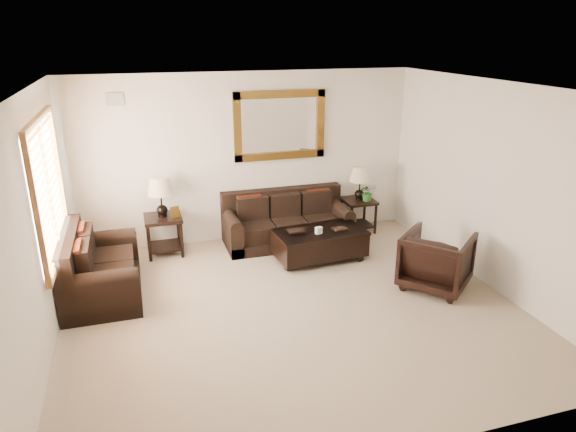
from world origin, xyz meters
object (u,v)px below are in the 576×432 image
object	(u,v)px
end_table_left	(162,205)
armchair	(437,258)
end_table_right	(359,190)
loveseat	(97,272)
coffee_table	(319,241)
sofa	(287,224)

from	to	relation	value
end_table_left	armchair	bearing A→B (deg)	-32.80
end_table_right	armchair	xyz separation A→B (m)	(0.13, -2.22, -0.32)
loveseat	coffee_table	bearing A→B (deg)	-86.28
armchair	end_table_left	bearing A→B (deg)	16.50
armchair	loveseat	bearing A→B (deg)	35.15
coffee_table	armchair	bearing A→B (deg)	-52.39
armchair	end_table_right	bearing A→B (deg)	-37.23
end_table_right	armchair	distance (m)	2.24
loveseat	end_table_right	size ratio (longest dim) A/B	1.38
sofa	armchair	size ratio (longest dim) A/B	2.38
loveseat	end_table_left	world-z (taller)	end_table_left
sofa	end_table_right	size ratio (longest dim) A/B	1.78
end_table_right	armchair	world-z (taller)	end_table_right
end_table_left	loveseat	bearing A→B (deg)	-130.27
coffee_table	armchair	size ratio (longest dim) A/B	1.66
coffee_table	end_table_left	bearing A→B (deg)	153.22
loveseat	end_table_left	xyz separation A→B (m)	(0.93, 1.10, 0.48)
sofa	loveseat	distance (m)	3.06
armchair	coffee_table	bearing A→B (deg)	1.71
end_table_left	end_table_right	size ratio (longest dim) A/B	1.08
end_table_left	armchair	distance (m)	4.07
loveseat	end_table_right	bearing A→B (deg)	-75.06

